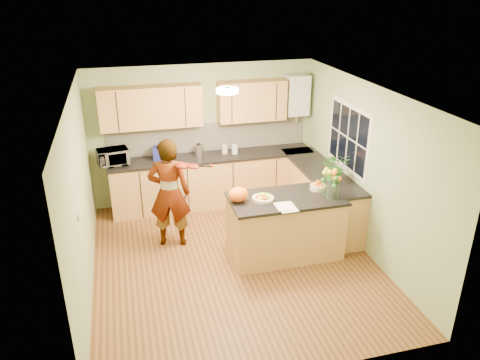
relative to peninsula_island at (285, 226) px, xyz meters
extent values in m
plane|color=#5A3319|center=(-0.78, 0.01, -0.47)|extent=(4.50, 4.50, 0.00)
cube|color=silver|center=(-0.78, 0.01, 2.03)|extent=(4.00, 4.50, 0.02)
cube|color=#93AD7C|center=(-0.78, 2.26, 0.78)|extent=(4.00, 0.02, 2.50)
cube|color=#93AD7C|center=(-0.78, -2.24, 0.78)|extent=(4.00, 0.02, 2.50)
cube|color=#93AD7C|center=(-2.78, 0.01, 0.78)|extent=(0.02, 4.50, 2.50)
cube|color=#93AD7C|center=(1.22, 0.01, 0.78)|extent=(0.02, 4.50, 2.50)
cube|color=tan|center=(-0.68, 1.96, -0.02)|extent=(3.60, 0.60, 0.90)
cube|color=black|center=(-0.68, 1.95, 0.45)|extent=(3.64, 0.62, 0.04)
cube|color=tan|center=(0.92, 0.86, -0.02)|extent=(0.60, 2.20, 0.90)
cube|color=black|center=(0.91, 0.86, 0.45)|extent=(0.62, 2.24, 0.04)
cube|color=silver|center=(-0.68, 2.24, 0.73)|extent=(3.60, 0.02, 0.52)
cube|color=tan|center=(-1.68, 2.09, 1.38)|extent=(1.70, 0.34, 0.70)
cube|color=tan|center=(0.07, 2.09, 1.38)|extent=(1.20, 0.34, 0.70)
cube|color=silver|center=(0.92, 2.10, 1.43)|extent=(0.40, 0.30, 0.72)
cylinder|color=#B4B3B8|center=(0.92, 2.10, 1.03)|extent=(0.06, 0.06, 0.20)
cube|color=silver|center=(1.21, 0.61, 1.08)|extent=(0.01, 1.30, 1.05)
cube|color=black|center=(1.21, 0.61, 1.08)|extent=(0.01, 1.18, 0.92)
cube|color=silver|center=(-2.77, -0.59, 0.83)|extent=(0.02, 0.09, 0.09)
cylinder|color=#FFEABF|center=(-0.78, 0.31, 1.99)|extent=(0.30, 0.30, 0.06)
cylinder|color=silver|center=(-0.78, 0.31, 2.02)|extent=(0.10, 0.10, 0.02)
cube|color=tan|center=(0.00, 0.00, -0.02)|extent=(1.60, 0.80, 0.90)
cube|color=black|center=(0.00, 0.00, 0.45)|extent=(1.64, 0.84, 0.04)
cylinder|color=beige|center=(-0.35, 0.00, 0.49)|extent=(0.31, 0.31, 0.05)
cylinder|color=beige|center=(0.55, 0.15, 0.50)|extent=(0.23, 0.23, 0.07)
cylinder|color=silver|center=(0.60, -0.18, 0.59)|extent=(0.12, 0.12, 0.24)
ellipsoid|color=#FF5F15|center=(-0.70, 0.05, 0.57)|extent=(0.35, 0.33, 0.21)
cube|color=white|center=(-0.10, -0.30, 0.47)|extent=(0.24, 0.33, 0.01)
imported|color=#E2AE8A|center=(-1.59, 0.74, 0.39)|extent=(0.71, 0.55, 1.72)
imported|color=silver|center=(-2.38, 1.94, 0.61)|extent=(0.55, 0.42, 0.28)
cube|color=navy|center=(-1.56, 2.00, 0.58)|extent=(0.31, 0.25, 0.23)
cylinder|color=#B4B3B8|center=(-0.92, 1.97, 0.57)|extent=(0.15, 0.15, 0.21)
sphere|color=black|center=(-0.92, 1.97, 0.72)|extent=(0.08, 0.08, 0.08)
cylinder|color=beige|center=(-0.45, 2.01, 0.55)|extent=(0.13, 0.13, 0.17)
cylinder|color=silver|center=(-0.27, 1.95, 0.55)|extent=(0.13, 0.13, 0.17)
imported|color=#307226|center=(0.92, 0.37, 0.70)|extent=(0.49, 0.45, 0.47)
camera|label=1|loc=(-2.17, -5.68, 3.36)|focal=35.00mm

